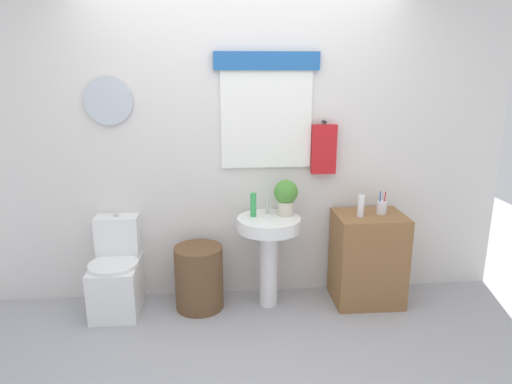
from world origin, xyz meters
TOP-DOWN VIEW (x-y plane):
  - ground_plane at (0.00, 0.00)m, footprint 8.00×8.00m
  - back_wall at (0.00, 1.15)m, footprint 4.40×0.18m
  - toilet at (-1.03, 0.88)m, footprint 0.38×0.51m
  - laundry_hamper at (-0.38, 0.85)m, footprint 0.39×0.39m
  - pedestal_sink at (0.19, 0.85)m, footprint 0.50×0.50m
  - faucet at (0.19, 0.97)m, footprint 0.03×0.03m
  - wooden_cabinet at (1.01, 0.85)m, footprint 0.55×0.44m
  - soap_bottle at (0.07, 0.90)m, footprint 0.05×0.05m
  - potted_plant at (0.33, 0.91)m, footprint 0.19×0.19m
  - lotion_bottle at (0.91, 0.81)m, footprint 0.05×0.05m
  - toothbrush_cup at (1.10, 0.87)m, footprint 0.08×0.08m

SIDE VIEW (x-z plane):
  - ground_plane at x=0.00m, z-range 0.00..0.00m
  - laundry_hamper at x=-0.38m, z-range 0.00..0.52m
  - toilet at x=-1.03m, z-range -0.09..0.67m
  - wooden_cabinet at x=1.01m, z-range 0.00..0.76m
  - pedestal_sink at x=0.19m, z-range 0.19..0.94m
  - faucet at x=0.19m, z-range 0.75..0.85m
  - toothbrush_cup at x=1.10m, z-range 0.71..0.90m
  - lotion_bottle at x=0.91m, z-range 0.76..0.93m
  - soap_bottle at x=0.07m, z-range 0.75..0.94m
  - potted_plant at x=0.33m, z-range 0.77..1.06m
  - back_wall at x=0.00m, z-range 0.01..2.61m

